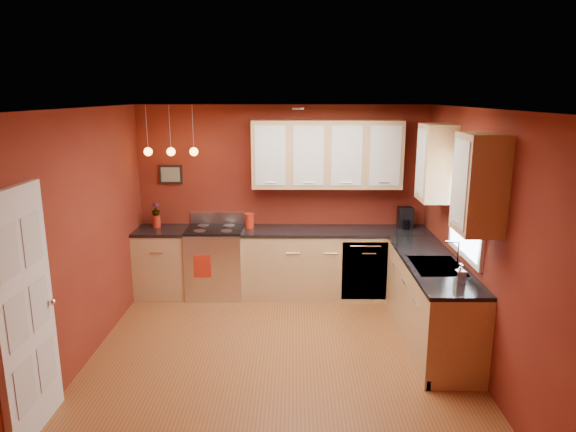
{
  "coord_description": "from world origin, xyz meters",
  "views": [
    {
      "loc": [
        0.16,
        -4.95,
        2.73
      ],
      "look_at": [
        0.09,
        1.0,
        1.32
      ],
      "focal_mm": 32.0,
      "sensor_mm": 36.0,
      "label": 1
    }
  ],
  "objects_px": {
    "red_canister": "(249,221)",
    "gas_range": "(216,261)",
    "soap_pump": "(460,274)",
    "sink": "(437,268)",
    "coffee_maker": "(405,218)"
  },
  "relations": [
    {
      "from": "red_canister",
      "to": "coffee_maker",
      "type": "distance_m",
      "value": 2.14
    },
    {
      "from": "gas_range",
      "to": "coffee_maker",
      "type": "height_order",
      "value": "coffee_maker"
    },
    {
      "from": "red_canister",
      "to": "coffee_maker",
      "type": "relative_size",
      "value": 0.7
    },
    {
      "from": "gas_range",
      "to": "soap_pump",
      "type": "relative_size",
      "value": 5.48
    },
    {
      "from": "gas_range",
      "to": "red_canister",
      "type": "relative_size",
      "value": 5.46
    },
    {
      "from": "sink",
      "to": "red_canister",
      "type": "bearing_deg",
      "value": 143.76
    },
    {
      "from": "coffee_maker",
      "to": "soap_pump",
      "type": "distance_m",
      "value": 2.14
    },
    {
      "from": "red_canister",
      "to": "gas_range",
      "type": "bearing_deg",
      "value": -170.72
    },
    {
      "from": "gas_range",
      "to": "coffee_maker",
      "type": "distance_m",
      "value": 2.68
    },
    {
      "from": "sink",
      "to": "soap_pump",
      "type": "height_order",
      "value": "sink"
    },
    {
      "from": "sink",
      "to": "soap_pump",
      "type": "distance_m",
      "value": 0.55
    },
    {
      "from": "gas_range",
      "to": "red_canister",
      "type": "bearing_deg",
      "value": 9.28
    },
    {
      "from": "red_canister",
      "to": "soap_pump",
      "type": "distance_m",
      "value": 3.06
    },
    {
      "from": "gas_range",
      "to": "sink",
      "type": "distance_m",
      "value": 3.05
    },
    {
      "from": "coffee_maker",
      "to": "soap_pump",
      "type": "xyz_separation_m",
      "value": [
        0.08,
        -2.13,
        -0.03
      ]
    }
  ]
}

